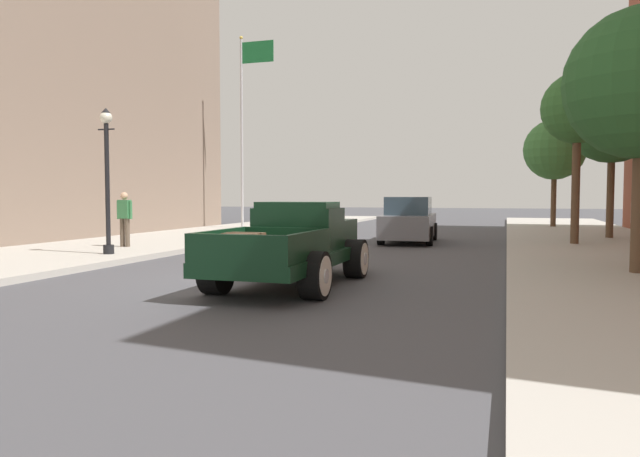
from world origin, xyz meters
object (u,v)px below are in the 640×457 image
object	(u,v)px
hotrod_truck_dark_green	(297,245)
pedestrian_sidewalk_left	(125,216)
flagpole	(246,111)
street_lamp_near	(107,170)
street_tree_second	(578,110)
street_tree_third	(613,118)
street_tree_farthest	(555,150)
car_background_grey	(409,221)

from	to	relation	value
hotrod_truck_dark_green	pedestrian_sidewalk_left	xyz separation A→B (m)	(-7.16, 4.48, 0.33)
pedestrian_sidewalk_left	flagpole	bearing A→B (deg)	95.20
street_lamp_near	flagpole	bearing A→B (deg)	98.52
hotrod_truck_dark_green	street_tree_second	bearing A→B (deg)	58.94
hotrod_truck_dark_green	flagpole	distance (m)	18.10
street_tree_third	flagpole	bearing A→B (deg)	172.09
hotrod_truck_dark_green	street_tree_second	xyz separation A→B (m)	(5.96, 9.90, 3.69)
pedestrian_sidewalk_left	street_tree_farthest	world-z (taller)	street_tree_farthest
pedestrian_sidewalk_left	street_tree_third	distance (m)	17.38
street_tree_farthest	street_lamp_near	bearing A→B (deg)	-123.69
street_tree_second	street_lamp_near	bearing A→B (deg)	-148.67
street_lamp_near	street_tree_second	world-z (taller)	street_tree_second
hotrod_truck_dark_green	pedestrian_sidewalk_left	distance (m)	8.45
hotrod_truck_dark_green	street_tree_second	world-z (taller)	street_tree_second
flagpole	street_tree_third	distance (m)	15.83
street_lamp_near	street_tree_second	xyz separation A→B (m)	(12.18, 7.41, 2.06)
street_lamp_near	street_tree_farthest	distance (m)	22.25
pedestrian_sidewalk_left	street_tree_second	bearing A→B (deg)	22.45
hotrod_truck_dark_green	street_tree_farthest	xyz separation A→B (m)	(6.09, 20.94, 3.22)
street_tree_second	street_tree_third	world-z (taller)	street_tree_third
pedestrian_sidewalk_left	flagpole	world-z (taller)	flagpole
street_tree_second	street_tree_farthest	size ratio (longest dim) A/B	1.03
street_lamp_near	street_tree_farthest	world-z (taller)	street_tree_farthest
street_tree_third	pedestrian_sidewalk_left	bearing A→B (deg)	-149.24
flagpole	street_tree_third	size ratio (longest dim) A/B	1.51
car_background_grey	street_tree_second	distance (m)	6.63
hotrod_truck_dark_green	street_tree_third	xyz separation A→B (m)	(7.48, 13.19, 3.78)
street_tree_third	street_tree_farthest	xyz separation A→B (m)	(-1.39, 7.76, -0.57)
flagpole	street_tree_second	bearing A→B (deg)	-21.17
car_background_grey	street_lamp_near	xyz separation A→B (m)	(-6.70, -8.09, 1.62)
pedestrian_sidewalk_left	street_tree_second	xyz separation A→B (m)	(13.12, 5.42, 3.36)
flagpole	street_tree_second	distance (m)	15.19
pedestrian_sidewalk_left	street_tree_third	bearing A→B (deg)	30.76
flagpole	street_tree_farthest	size ratio (longest dim) A/B	1.71
pedestrian_sidewalk_left	street_tree_farthest	bearing A→B (deg)	51.19
street_lamp_near	street_tree_second	size ratio (longest dim) A/B	0.70
pedestrian_sidewalk_left	street_tree_second	distance (m)	14.59
pedestrian_sidewalk_left	street_tree_third	world-z (taller)	street_tree_third
street_lamp_near	street_tree_third	distance (m)	17.52
hotrod_truck_dark_green	street_tree_second	distance (m)	12.13
street_tree_farthest	flagpole	bearing A→B (deg)	-158.57
flagpole	street_tree_third	world-z (taller)	flagpole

